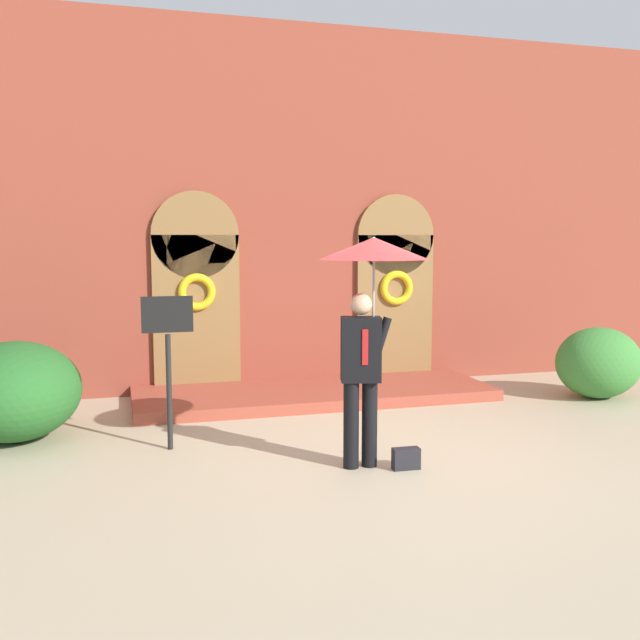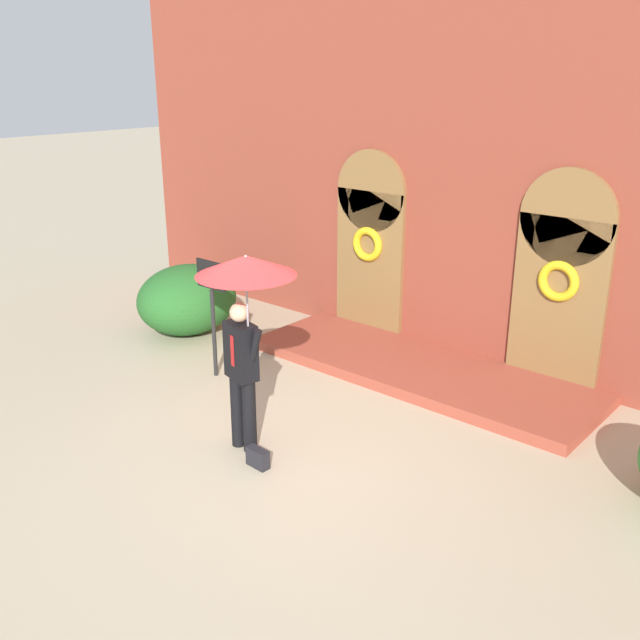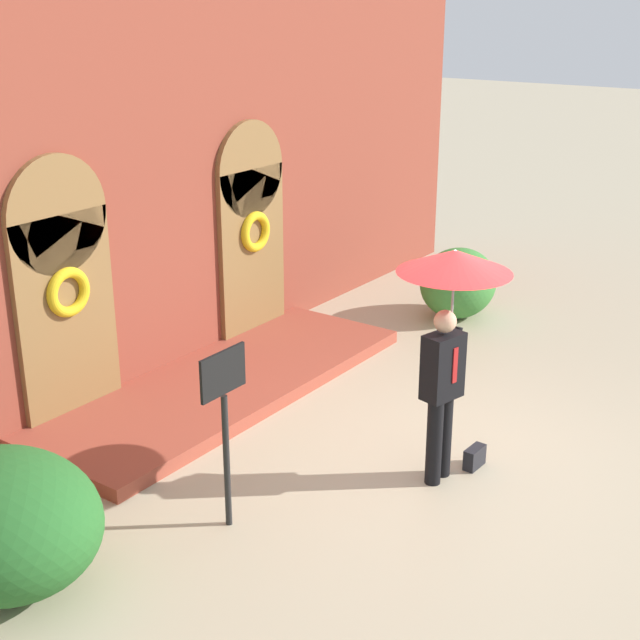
% 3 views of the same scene
% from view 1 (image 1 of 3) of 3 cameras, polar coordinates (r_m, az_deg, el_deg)
% --- Properties ---
extents(ground_plane, '(80.00, 80.00, 0.00)m').
position_cam_1_polar(ground_plane, '(7.75, 5.69, -11.13)').
color(ground_plane, tan).
extents(building_facade, '(14.00, 2.30, 5.60)m').
position_cam_1_polar(building_facade, '(11.35, -1.98, 8.22)').
color(building_facade, brown).
rests_on(building_facade, ground).
extents(person_with_umbrella, '(1.10, 1.10, 2.36)m').
position_cam_1_polar(person_with_umbrella, '(7.20, 4.06, 3.05)').
color(person_with_umbrella, black).
rests_on(person_with_umbrella, ground).
extents(handbag, '(0.28, 0.13, 0.22)m').
position_cam_1_polar(handbag, '(7.47, 6.90, -10.95)').
color(handbag, black).
rests_on(handbag, ground).
extents(sign_post, '(0.56, 0.06, 1.72)m').
position_cam_1_polar(sign_post, '(8.03, -12.06, -2.09)').
color(sign_post, black).
rests_on(sign_post, ground).
extents(shrub_left, '(1.52, 1.73, 1.16)m').
position_cam_1_polar(shrub_left, '(9.09, -23.26, -5.23)').
color(shrub_left, '#235B23').
rests_on(shrub_left, ground).
extents(shrub_right, '(1.28, 1.10, 1.05)m').
position_cam_1_polar(shrub_right, '(11.28, 21.38, -3.20)').
color(shrub_right, '#387A33').
rests_on(shrub_right, ground).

